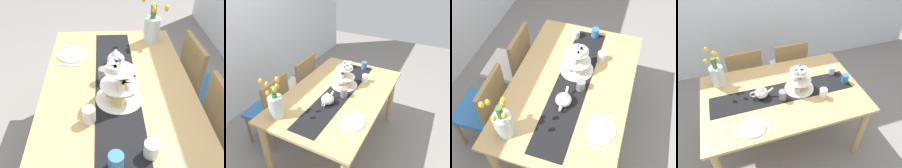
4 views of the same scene
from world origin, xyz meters
TOP-DOWN VIEW (x-y plane):
  - ground_plane at (0.00, 0.00)m, footprint 8.00×8.00m
  - dining_table at (0.00, 0.00)m, footprint 1.59×1.02m
  - chair_left at (-0.29, 0.74)m, footprint 0.44×0.44m
  - chair_right at (0.30, 0.74)m, footprint 0.43×0.43m
  - table_runner at (0.00, -0.01)m, footprint 1.43×0.28m
  - tiered_cake_stand at (0.18, -0.00)m, footprint 0.30×0.30m
  - teapot at (-0.21, 0.00)m, footprint 0.24×0.13m
  - tulip_vase at (-0.60, 0.33)m, footprint 0.15×0.21m
  - cream_jug at (0.61, 0.13)m, footprint 0.08×0.08m
  - dinner_plate_left at (-0.37, -0.34)m, footprint 0.23×0.23m
  - fork_left at (-0.51, -0.34)m, footprint 0.02×0.15m
  - knife_left at (-0.22, -0.34)m, footprint 0.03×0.17m
  - mug_grey at (-0.02, -0.09)m, footprint 0.08×0.08m
  - mug_white_text at (0.36, -0.18)m, footprint 0.08×0.08m
  - mug_orange at (0.68, -0.05)m, footprint 0.08×0.08m

SIDE VIEW (x-z plane):
  - ground_plane at x=0.00m, z-range 0.00..0.00m
  - chair_left at x=-0.29m, z-range 0.05..0.96m
  - chair_right at x=0.30m, z-range 0.05..0.96m
  - dining_table at x=0.00m, z-range 0.28..1.04m
  - table_runner at x=0.00m, z-range 0.76..0.77m
  - fork_left at x=-0.51m, z-range 0.76..0.77m
  - knife_left at x=-0.22m, z-range 0.76..0.77m
  - dinner_plate_left at x=-0.37m, z-range 0.76..0.77m
  - cream_jug at x=0.61m, z-range 0.76..0.85m
  - mug_white_text at x=0.36m, z-range 0.76..0.86m
  - mug_orange at x=0.68m, z-range 0.76..0.86m
  - mug_grey at x=-0.02m, z-range 0.77..0.86m
  - teapot at x=-0.21m, z-range 0.76..0.89m
  - tiered_cake_stand at x=0.18m, z-range 0.72..1.02m
  - tulip_vase at x=-0.60m, z-range 0.69..1.11m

